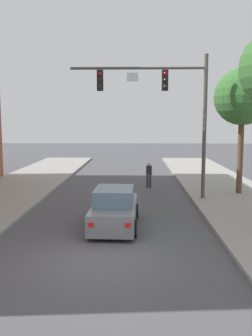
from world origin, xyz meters
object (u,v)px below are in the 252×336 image
Objects in this scene: car_lead_grey at (115,209)px; pedestrian_crossing_road at (149,173)px; traffic_signal_mast at (166,99)px; street_tree_second at (243,97)px.

car_lead_grey is 8.93m from pedestrian_crossing_road.
traffic_signal_mast reaches higher than car_lead_grey.
car_lead_grey is 10.50m from street_tree_second.
pedestrian_crossing_road is at bearing 155.11° from street_tree_second.
pedestrian_crossing_road is (-0.72, 3.76, -4.46)m from traffic_signal_mast.
street_tree_second is (6.77, 6.42, 4.82)m from car_lead_grey.
pedestrian_crossing_road is 7.26m from street_tree_second.
traffic_signal_mast reaches higher than street_tree_second.
pedestrian_crossing_road is (1.69, 8.77, 0.19)m from car_lead_grey.
street_tree_second is (4.35, 1.40, 0.17)m from traffic_signal_mast.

